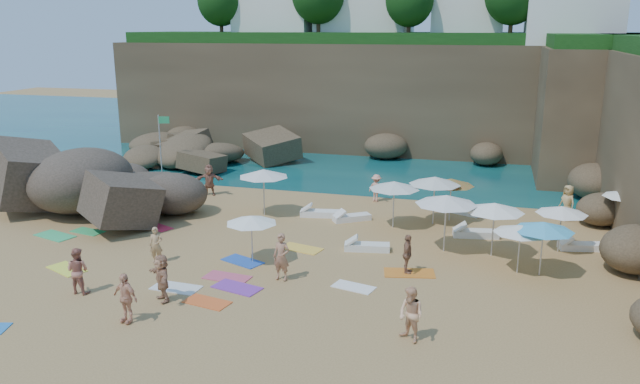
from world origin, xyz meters
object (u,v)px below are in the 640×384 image
(flag_pole, at_px, (161,137))
(parasol_1, at_px, (435,181))
(parasol_0, at_px, (264,173))
(person_stand_5, at_px, (209,180))
(person_stand_4, at_px, (567,203))
(person_stand_3, at_px, (407,254))
(person_stand_2, at_px, (376,188))
(person_stand_1, at_px, (78,271))
(parasol_2, at_px, (562,210))
(lounger_0, at_px, (352,218))
(rock_outcrop, at_px, (107,211))
(person_stand_0, at_px, (156,245))

(flag_pole, height_order, parasol_1, flag_pole)
(flag_pole, bearing_deg, parasol_0, -35.10)
(flag_pole, distance_m, parasol_0, 11.44)
(flag_pole, distance_m, person_stand_5, 6.47)
(parasol_0, height_order, person_stand_4, parasol_0)
(person_stand_3, relative_size, person_stand_4, 0.88)
(flag_pole, bearing_deg, person_stand_2, -10.13)
(flag_pole, distance_m, person_stand_1, 18.49)
(flag_pole, bearing_deg, person_stand_1, -69.88)
(person_stand_2, bearing_deg, person_stand_4, -160.64)
(person_stand_4, bearing_deg, parasol_2, -48.98)
(person_stand_2, height_order, person_stand_3, person_stand_3)
(parasol_1, height_order, lounger_0, parasol_1)
(parasol_1, xyz_separation_m, person_stand_3, (-0.34, -6.61, -1.36))
(lounger_0, xyz_separation_m, person_stand_1, (-7.48, -10.98, 0.70))
(person_stand_5, bearing_deg, parasol_1, -23.91)
(flag_pole, height_order, person_stand_5, flag_pole)
(rock_outcrop, distance_m, parasol_2, 22.06)
(person_stand_4, bearing_deg, person_stand_5, -128.76)
(person_stand_0, bearing_deg, parasol_1, 20.63)
(parasol_1, height_order, parasol_2, parasol_1)
(lounger_0, height_order, person_stand_1, person_stand_1)
(rock_outcrop, xyz_separation_m, flag_pole, (-1.20, 8.04, 2.46))
(rock_outcrop, bearing_deg, lounger_0, 7.82)
(person_stand_2, distance_m, person_stand_5, 9.38)
(lounger_0, distance_m, person_stand_0, 9.90)
(rock_outcrop, height_order, parasol_1, parasol_1)
(lounger_0, relative_size, person_stand_1, 1.10)
(parasol_2, relative_size, person_stand_0, 1.43)
(flag_pole, bearing_deg, person_stand_0, -61.70)
(flag_pole, relative_size, person_stand_5, 2.20)
(rock_outcrop, bearing_deg, person_stand_5, 48.18)
(person_stand_3, xyz_separation_m, person_stand_4, (6.59, 8.96, 0.10))
(rock_outcrop, bearing_deg, flag_pole, 98.47)
(person_stand_5, bearing_deg, person_stand_1, -99.60)
(parasol_1, bearing_deg, rock_outcrop, -172.01)
(rock_outcrop, xyz_separation_m, person_stand_3, (16.16, -4.29, 0.78))
(parasol_1, xyz_separation_m, lounger_0, (-3.88, -0.58, -2.00))
(rock_outcrop, relative_size, person_stand_1, 4.74)
(parasol_0, relative_size, parasol_1, 1.01)
(person_stand_2, bearing_deg, person_stand_3, 131.43)
(person_stand_1, distance_m, person_stand_5, 13.58)
(lounger_0, xyz_separation_m, person_stand_5, (-8.80, 2.53, 0.74))
(parasol_0, relative_size, person_stand_3, 1.60)
(lounger_0, xyz_separation_m, person_stand_4, (10.13, 2.94, 0.74))
(flag_pole, height_order, lounger_0, flag_pole)
(parasol_0, bearing_deg, flag_pole, 144.90)
(person_stand_0, relative_size, person_stand_1, 0.88)
(parasol_1, distance_m, lounger_0, 4.40)
(person_stand_2, height_order, person_stand_4, person_stand_4)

